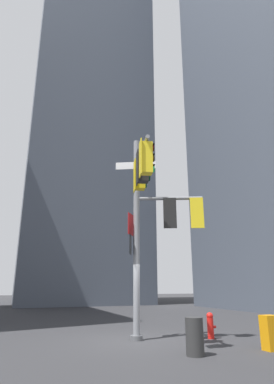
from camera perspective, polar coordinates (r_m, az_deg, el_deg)
name	(u,v)px	position (r m, az deg, el deg)	size (l,w,h in m)	color
ground	(136,341)	(11.73, -0.09, -25.15)	(120.00, 120.00, 0.00)	#2D2D30
building_mid_block	(87,110)	(42.47, -9.02, 14.29)	(13.09, 13.09, 46.77)	#4C5460
signal_pole_assembly	(151,205)	(11.26, 2.45, -2.40)	(3.20, 3.24, 7.32)	gray
fire_hydrant	(210,325)	(12.30, 13.05, -22.25)	(0.33, 0.23, 0.86)	red
newspaper_box	(270,333)	(10.63, 22.85, -22.28)	(0.45, 0.36, 0.94)	orange
trash_bin	(195,336)	(9.34, 10.31, -24.18)	(0.48, 0.48, 0.95)	#2D2D2D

